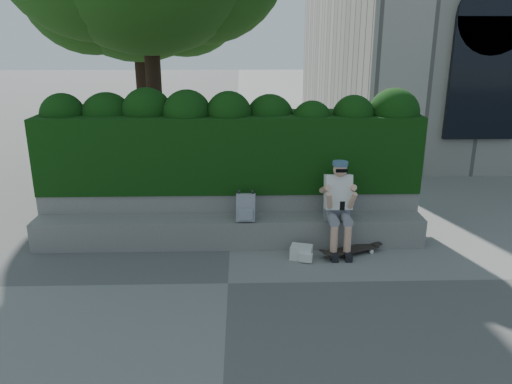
{
  "coord_description": "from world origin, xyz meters",
  "views": [
    {
      "loc": [
        0.2,
        -5.93,
        3.17
      ],
      "look_at": [
        0.4,
        1.0,
        0.95
      ],
      "focal_mm": 35.0,
      "sensor_mm": 36.0,
      "label": 1
    }
  ],
  "objects_px": {
    "backpack_plaid": "(246,207)",
    "backpack_ground": "(301,252)",
    "person": "(338,202)",
    "skateboard": "(351,250)"
  },
  "relations": [
    {
      "from": "person",
      "to": "backpack_ground",
      "type": "height_order",
      "value": "person"
    },
    {
      "from": "backpack_plaid",
      "to": "backpack_ground",
      "type": "height_order",
      "value": "backpack_plaid"
    },
    {
      "from": "person",
      "to": "backpack_plaid",
      "type": "bearing_deg",
      "value": 176.63
    },
    {
      "from": "backpack_ground",
      "to": "person",
      "type": "bearing_deg",
      "value": 46.14
    },
    {
      "from": "backpack_plaid",
      "to": "backpack_ground",
      "type": "bearing_deg",
      "value": -23.44
    },
    {
      "from": "person",
      "to": "skateboard",
      "type": "height_order",
      "value": "person"
    },
    {
      "from": "backpack_ground",
      "to": "skateboard",
      "type": "bearing_deg",
      "value": 24.83
    },
    {
      "from": "person",
      "to": "backpack_plaid",
      "type": "relative_size",
      "value": 3.3
    },
    {
      "from": "backpack_plaid",
      "to": "backpack_ground",
      "type": "distance_m",
      "value": 1.07
    },
    {
      "from": "person",
      "to": "skateboard",
      "type": "distance_m",
      "value": 0.73
    }
  ]
}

